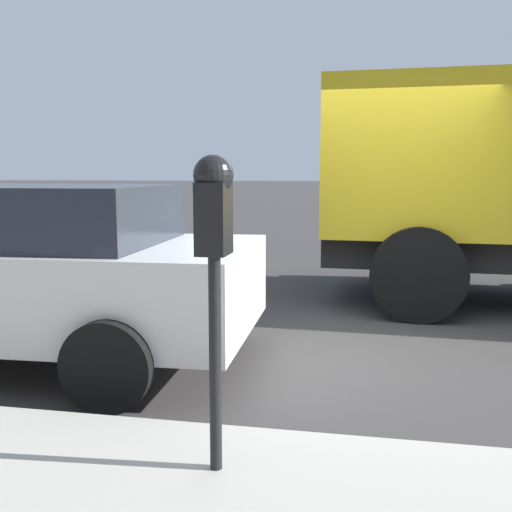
{
  "coord_description": "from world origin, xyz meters",
  "views": [
    {
      "loc": [
        -5.43,
        0.01,
        1.62
      ],
      "look_at": [
        -2.35,
        0.61,
        1.18
      ],
      "focal_mm": 42.0,
      "sensor_mm": 36.0,
      "label": 1
    }
  ],
  "objects": [
    {
      "name": "car_white",
      "position": [
        -0.88,
        3.05,
        0.8
      ],
      "size": [
        2.21,
        4.32,
        1.51
      ],
      "rotation": [
        0.0,
        0.0,
        0.04
      ],
      "color": "silver",
      "rests_on": "ground_plane"
    },
    {
      "name": "ground_plane",
      "position": [
        0.0,
        0.0,
        0.0
      ],
      "size": [
        220.0,
        220.0,
        0.0
      ],
      "primitive_type": "plane",
      "color": "#3D3A3A"
    },
    {
      "name": "parking_meter",
      "position": [
        -2.71,
        0.74,
        1.33
      ],
      "size": [
        0.21,
        0.19,
        1.54
      ],
      "color": "black",
      "rests_on": "sidewalk"
    }
  ]
}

